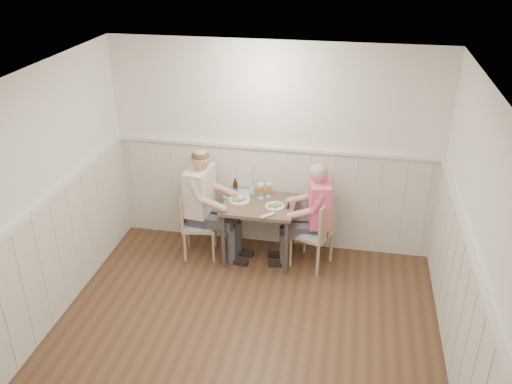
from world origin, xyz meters
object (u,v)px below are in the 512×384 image
diner_cream (204,211)px  beer_bottle (235,188)px  chair_right (316,230)px  dining_table (259,211)px  chair_left (195,221)px  grass_vase (252,180)px  man_in_pink (315,222)px

diner_cream → beer_bottle: diner_cream is taller
chair_right → diner_cream: 1.38m
dining_table → chair_left: chair_left is taller
grass_vase → beer_bottle: bearing=-160.8°
chair_left → chair_right: bearing=0.8°
diner_cream → chair_left: bearing=-165.7°
man_in_pink → diner_cream: diner_cream is taller
chair_left → diner_cream: diner_cream is taller
diner_cream → beer_bottle: bearing=32.9°
man_in_pink → dining_table: bearing=-179.3°
diner_cream → grass_vase: 0.70m
beer_bottle → chair_right: bearing=-12.6°
dining_table → grass_vase: bearing=118.2°
dining_table → chair_left: size_ratio=0.99×
dining_table → chair_left: 0.81m
chair_right → man_in_pink: size_ratio=0.67×
man_in_pink → diner_cream: 1.35m
chair_right → grass_vase: size_ratio=2.19×
beer_bottle → chair_left: bearing=-151.2°
chair_right → grass_vase: (-0.83, 0.30, 0.45)m
dining_table → chair_right: size_ratio=0.95×
dining_table → chair_right: bearing=-4.8°
chair_right → grass_vase: 0.99m
dining_table → man_in_pink: man_in_pink is taller
beer_bottle → man_in_pink: bearing=-9.3°
chair_left → beer_bottle: beer_bottle is taller
diner_cream → grass_vase: bearing=28.3°
grass_vase → chair_right: bearing=-19.9°
chair_right → chair_left: size_ratio=1.05×
beer_bottle → dining_table: bearing=-27.6°
dining_table → diner_cream: size_ratio=0.60×
man_in_pink → beer_bottle: (-1.00, 0.16, 0.29)m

